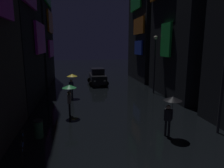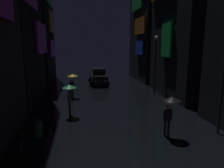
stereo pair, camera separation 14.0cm
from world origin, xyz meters
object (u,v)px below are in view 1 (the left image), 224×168
(pedestrian_midstreet_left_black, at_px, (171,105))
(car_distant, at_px, (98,77))
(bicycle_parked_at_storefront, at_px, (23,149))
(pedestrian_foreground_left_green, at_px, (69,92))
(pedestrian_far_right_yellow, at_px, (72,79))
(trash_bin, at_px, (39,129))
(streetlamp_right_far, at_px, (155,58))

(pedestrian_midstreet_left_black, distance_m, car_distant, 14.65)
(bicycle_parked_at_storefront, distance_m, car_distant, 15.92)
(pedestrian_foreground_left_green, bearing_deg, car_distant, 74.67)
(pedestrian_far_right_yellow, distance_m, pedestrian_midstreet_left_black, 10.00)
(pedestrian_foreground_left_green, distance_m, pedestrian_midstreet_left_black, 6.42)
(bicycle_parked_at_storefront, xyz_separation_m, trash_bin, (0.30, 1.80, 0.08))
(streetlamp_right_far, bearing_deg, trash_bin, -138.92)
(trash_bin, bearing_deg, streetlamp_right_far, 41.08)
(bicycle_parked_at_storefront, xyz_separation_m, streetlamp_right_far, (9.60, 9.91, 3.03))
(streetlamp_right_far, bearing_deg, bicycle_parked_at_storefront, -134.09)
(pedestrian_far_right_yellow, bearing_deg, trash_bin, -101.36)
(pedestrian_far_right_yellow, height_order, pedestrian_midstreet_left_black, same)
(pedestrian_far_right_yellow, relative_size, streetlamp_right_far, 0.39)
(streetlamp_right_far, bearing_deg, car_distant, 132.96)
(pedestrian_foreground_left_green, bearing_deg, trash_bin, -117.16)
(pedestrian_far_right_yellow, height_order, car_distant, pedestrian_far_right_yellow)
(pedestrian_midstreet_left_black, relative_size, car_distant, 0.51)
(pedestrian_midstreet_left_black, height_order, car_distant, pedestrian_midstreet_left_black)
(pedestrian_midstreet_left_black, relative_size, trash_bin, 2.28)
(pedestrian_midstreet_left_black, height_order, streetlamp_right_far, streetlamp_right_far)
(pedestrian_far_right_yellow, distance_m, streetlamp_right_far, 7.99)
(bicycle_parked_at_storefront, relative_size, streetlamp_right_far, 0.33)
(bicycle_parked_at_storefront, relative_size, trash_bin, 1.93)
(car_distant, bearing_deg, pedestrian_far_right_yellow, -115.94)
(pedestrian_midstreet_left_black, bearing_deg, pedestrian_far_right_yellow, 120.23)
(pedestrian_midstreet_left_black, xyz_separation_m, car_distant, (-2.20, 14.47, -0.74))
(pedestrian_midstreet_left_black, xyz_separation_m, trash_bin, (-6.55, 1.06, -1.20))
(pedestrian_foreground_left_green, relative_size, streetlamp_right_far, 0.39)
(pedestrian_far_right_yellow, xyz_separation_m, trash_bin, (-1.52, -7.58, -1.20))
(pedestrian_midstreet_left_black, height_order, trash_bin, pedestrian_midstreet_left_black)
(bicycle_parked_at_storefront, xyz_separation_m, car_distant, (4.66, 15.22, 0.54))
(pedestrian_midstreet_left_black, bearing_deg, car_distant, 98.63)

